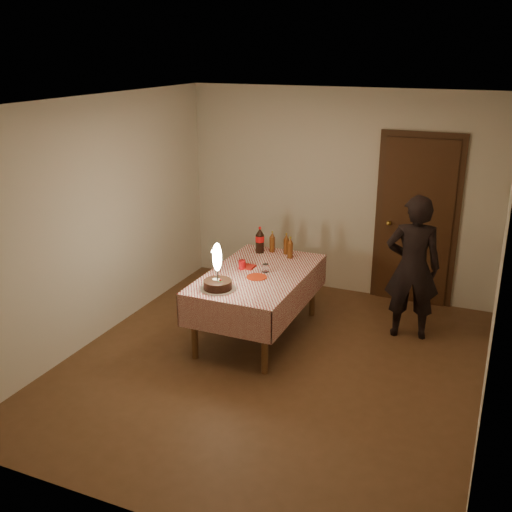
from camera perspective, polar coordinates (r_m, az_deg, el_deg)
name	(u,v)px	position (r m, az deg, el deg)	size (l,w,h in m)	color
ground	(271,365)	(6.16, 1.44, -10.38)	(4.00, 4.50, 0.01)	brown
room_shell	(279,206)	(5.59, 2.19, 4.82)	(4.04, 4.54, 2.62)	beige
dining_table	(258,281)	(6.51, 0.17, -2.43)	(1.02, 1.72, 0.74)	brown
birthday_cake	(218,278)	(6.02, -3.68, -2.14)	(0.36, 0.36, 0.49)	white
red_plate	(257,277)	(6.34, 0.07, -2.01)	(0.22, 0.22, 0.01)	red
red_cup	(242,265)	(6.57, -1.33, -0.82)	(0.08, 0.08, 0.10)	#A70B0F
clear_cup	(265,268)	(6.48, 0.91, -1.16)	(0.07, 0.07, 0.09)	white
napkin_stack	(247,267)	(6.62, -0.82, -1.02)	(0.15, 0.15, 0.02)	#B21C14
cola_bottle	(260,240)	(7.06, 0.36, 1.52)	(0.10, 0.10, 0.32)	black
amber_bottle_left	(272,242)	(7.10, 1.55, 1.33)	(0.06, 0.06, 0.25)	#5E2F10
amber_bottle_right	(290,248)	(6.90, 3.28, 0.75)	(0.06, 0.06, 0.25)	#5E2F10
amber_bottle_mid	(286,244)	(7.03, 2.90, 1.13)	(0.06, 0.06, 0.25)	#5E2F10
photographer	(413,267)	(6.66, 14.69, -1.04)	(0.65, 0.50, 1.61)	black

